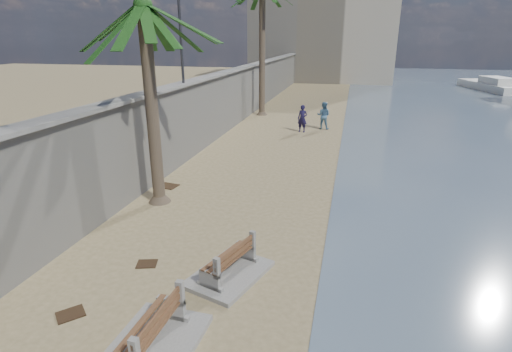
{
  "coord_description": "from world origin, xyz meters",
  "views": [
    {
      "loc": [
        2.44,
        -5.24,
        5.62
      ],
      "look_at": [
        -0.5,
        7.0,
        1.2
      ],
      "focal_mm": 28.0,
      "sensor_mm": 36.0,
      "label": 1
    }
  ],
  "objects_px": {
    "bench_far": "(229,263)",
    "palm_mid": "(143,8)",
    "person_a": "(302,117)",
    "person_b": "(324,114)",
    "yacht_far": "(490,87)",
    "bench_near": "(150,333)"
  },
  "relations": [
    {
      "from": "bench_near",
      "to": "bench_far",
      "type": "xyz_separation_m",
      "value": [
        0.68,
        2.73,
        -0.04
      ]
    },
    {
      "from": "bench_near",
      "to": "palm_mid",
      "type": "height_order",
      "value": "palm_mid"
    },
    {
      "from": "bench_near",
      "to": "palm_mid",
      "type": "distance_m",
      "value": 9.52
    },
    {
      "from": "palm_mid",
      "to": "person_a",
      "type": "bearing_deg",
      "value": 73.82
    },
    {
      "from": "bench_near",
      "to": "bench_far",
      "type": "bearing_deg",
      "value": 76.02
    },
    {
      "from": "bench_far",
      "to": "palm_mid",
      "type": "distance_m",
      "value": 8.17
    },
    {
      "from": "person_a",
      "to": "yacht_far",
      "type": "height_order",
      "value": "person_a"
    },
    {
      "from": "bench_near",
      "to": "yacht_far",
      "type": "relative_size",
      "value": 0.25
    },
    {
      "from": "person_b",
      "to": "bench_near",
      "type": "bearing_deg",
      "value": 93.28
    },
    {
      "from": "palm_mid",
      "to": "yacht_far",
      "type": "height_order",
      "value": "palm_mid"
    },
    {
      "from": "bench_near",
      "to": "person_a",
      "type": "relative_size",
      "value": 1.23
    },
    {
      "from": "bench_far",
      "to": "person_b",
      "type": "bearing_deg",
      "value": 86.96
    },
    {
      "from": "bench_far",
      "to": "palm_mid",
      "type": "xyz_separation_m",
      "value": [
        -3.82,
        3.94,
        6.05
      ]
    },
    {
      "from": "bench_far",
      "to": "yacht_far",
      "type": "xyz_separation_m",
      "value": [
        17.28,
        41.36,
        -0.03
      ]
    },
    {
      "from": "palm_mid",
      "to": "yacht_far",
      "type": "bearing_deg",
      "value": 60.58
    },
    {
      "from": "palm_mid",
      "to": "person_b",
      "type": "distance_m",
      "value": 15.26
    },
    {
      "from": "bench_near",
      "to": "person_b",
      "type": "relative_size",
      "value": 1.22
    },
    {
      "from": "bench_near",
      "to": "bench_far",
      "type": "height_order",
      "value": "bench_near"
    },
    {
      "from": "bench_far",
      "to": "person_a",
      "type": "distance_m",
      "value": 16.19
    },
    {
      "from": "bench_near",
      "to": "yacht_far",
      "type": "bearing_deg",
      "value": 67.84
    },
    {
      "from": "person_a",
      "to": "person_b",
      "type": "distance_m",
      "value": 1.68
    },
    {
      "from": "person_b",
      "to": "palm_mid",
      "type": "bearing_deg",
      "value": 78.37
    }
  ]
}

